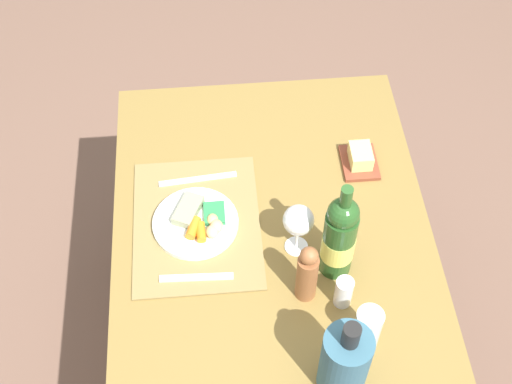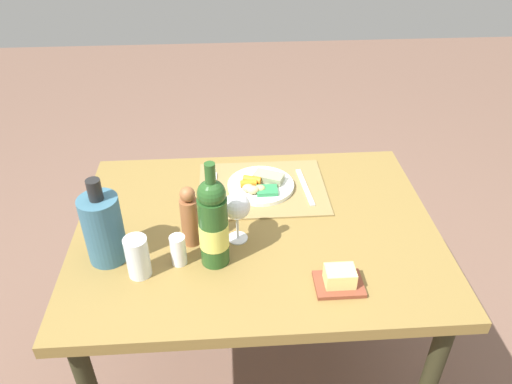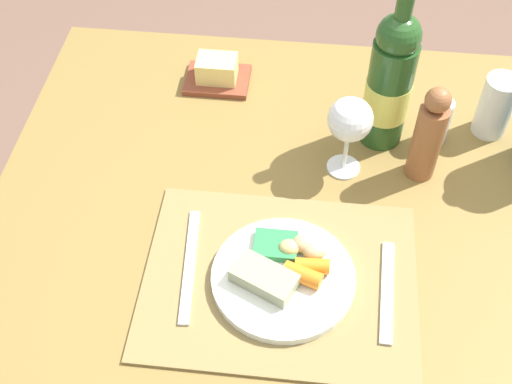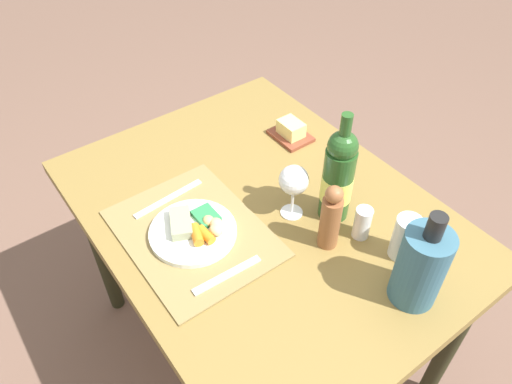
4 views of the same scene
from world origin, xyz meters
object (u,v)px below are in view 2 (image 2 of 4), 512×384
(pepper_mill, at_px, (190,217))
(water_tumbler, at_px, (138,259))
(dining_table, at_px, (256,246))
(fork, at_px, (305,187))
(knife, at_px, (213,188))
(butter_dish, at_px, (339,279))
(wine_bottle, at_px, (213,224))
(wine_glass, at_px, (237,207))
(salt_shaker, at_px, (178,250))
(dinner_plate, at_px, (261,185))
(cooler_bottle, at_px, (103,228))

(pepper_mill, relative_size, water_tumbler, 1.59)
(dining_table, relative_size, fork, 5.12)
(knife, relative_size, butter_dish, 1.43)
(butter_dish, distance_m, wine_bottle, 0.37)
(wine_glass, bearing_deg, salt_shaker, 28.83)
(knife, height_order, wine_glass, wine_glass)
(fork, bearing_deg, butter_dish, 87.90)
(dinner_plate, relative_size, salt_shaker, 2.45)
(knife, height_order, cooler_bottle, cooler_bottle)
(salt_shaker, bearing_deg, water_tumbler, 19.42)
(pepper_mill, distance_m, cooler_bottle, 0.24)
(knife, xyz_separation_m, butter_dish, (-0.34, 0.48, 0.01))
(dinner_plate, xyz_separation_m, wine_bottle, (0.16, 0.34, 0.11))
(dinner_plate, relative_size, fork, 1.05)
(butter_dish, distance_m, wine_glass, 0.35)
(wine_glass, relative_size, wine_bottle, 0.50)
(fork, distance_m, salt_shaker, 0.53)
(salt_shaker, height_order, butter_dish, salt_shaker)
(dining_table, height_order, fork, fork)
(water_tumbler, xyz_separation_m, wine_bottle, (-0.21, -0.04, 0.08))
(dining_table, relative_size, salt_shaker, 11.97)
(pepper_mill, bearing_deg, fork, -146.26)
(salt_shaker, bearing_deg, butter_dish, 164.46)
(dining_table, bearing_deg, wine_bottle, 49.39)
(cooler_bottle, bearing_deg, pepper_mill, -167.76)
(salt_shaker, relative_size, wine_bottle, 0.29)
(fork, bearing_deg, dinner_plate, -7.50)
(pepper_mill, bearing_deg, salt_shaker, 70.29)
(knife, distance_m, water_tumbler, 0.44)
(dining_table, relative_size, butter_dish, 8.59)
(salt_shaker, height_order, wine_glass, wine_glass)
(butter_dish, relative_size, water_tumbler, 1.05)
(wine_bottle, distance_m, cooler_bottle, 0.31)
(dinner_plate, xyz_separation_m, butter_dish, (-0.18, 0.47, 0.00))
(dining_table, xyz_separation_m, knife, (0.13, -0.21, 0.09))
(dinner_plate, bearing_deg, knife, -2.86)
(fork, height_order, cooler_bottle, cooler_bottle)
(dinner_plate, height_order, water_tumbler, water_tumbler)
(fork, relative_size, pepper_mill, 1.11)
(dining_table, xyz_separation_m, cooler_bottle, (0.43, 0.11, 0.19))
(dining_table, bearing_deg, knife, -56.93)
(cooler_bottle, bearing_deg, salt_shaker, 169.72)
(wine_bottle, bearing_deg, butter_dish, 159.65)
(dining_table, bearing_deg, butter_dish, 127.11)
(wine_bottle, height_order, cooler_bottle, wine_bottle)
(pepper_mill, height_order, wine_bottle, wine_bottle)
(wine_glass, relative_size, cooler_bottle, 0.61)
(knife, xyz_separation_m, wine_bottle, (-0.01, 0.35, 0.12))
(pepper_mill, bearing_deg, dining_table, -162.46)
(dining_table, height_order, water_tumbler, water_tumbler)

